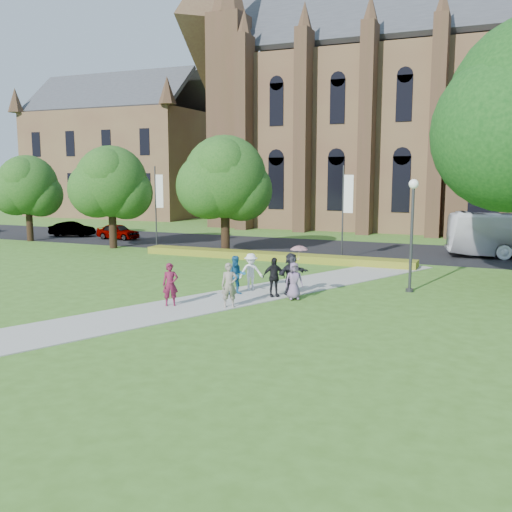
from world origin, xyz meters
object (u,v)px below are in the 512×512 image
at_px(streetlamp, 412,222).
at_px(car_1, 72,229).
at_px(pedestrian_0, 170,284).
at_px(car_0, 118,232).

height_order(streetlamp, car_1, streetlamp).
distance_m(streetlamp, car_1, 33.16).
distance_m(car_1, pedestrian_0, 29.25).
xyz_separation_m(streetlamp, pedestrian_0, (-8.74, -6.94, -2.36)).
relative_size(streetlamp, pedestrian_0, 2.93).
xyz_separation_m(car_1, pedestrian_0, (21.87, -19.43, 0.28)).
distance_m(car_0, pedestrian_0, 25.49).
height_order(streetlamp, pedestrian_0, streetlamp).
bearing_deg(car_0, streetlamp, -110.67).
height_order(car_1, pedestrian_0, pedestrian_0).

